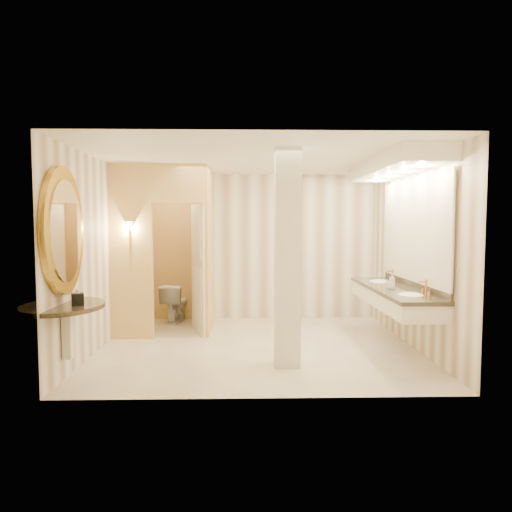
{
  "coord_description": "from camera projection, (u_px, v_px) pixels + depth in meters",
  "views": [
    {
      "loc": [
        -0.18,
        -6.54,
        1.78
      ],
      "look_at": [
        -0.01,
        0.2,
        1.31
      ],
      "focal_mm": 32.0,
      "sensor_mm": 36.0,
      "label": 1
    }
  ],
  "objects": [
    {
      "name": "wall_sconce",
      "position": [
        130.0,
        227.0,
        6.91
      ],
      "size": [
        0.14,
        0.14,
        0.42
      ],
      "color": "#CA8941",
      "rests_on": "toilet_closet"
    },
    {
      "name": "console_shelf",
      "position": [
        63.0,
        262.0,
        5.11
      ],
      "size": [
        1.11,
        1.11,
        2.0
      ],
      "color": "black",
      "rests_on": "floor"
    },
    {
      "name": "vanity",
      "position": [
        397.0,
        235.0,
        6.47
      ],
      "size": [
        0.75,
        2.68,
        2.09
      ],
      "color": "white",
      "rests_on": "floor"
    },
    {
      "name": "pillar",
      "position": [
        287.0,
        259.0,
        5.67
      ],
      "size": [
        0.31,
        0.31,
        2.7
      ],
      "primitive_type": "cube",
      "color": "white",
      "rests_on": "floor"
    },
    {
      "name": "floor",
      "position": [
        257.0,
        346.0,
        6.65
      ],
      "size": [
        4.5,
        4.5,
        0.0
      ],
      "primitive_type": "plane",
      "color": "white",
      "rests_on": "ground"
    },
    {
      "name": "toilet",
      "position": [
        175.0,
        303.0,
        8.28
      ],
      "size": [
        0.5,
        0.74,
        0.7
      ],
      "primitive_type": "imported",
      "rotation": [
        0.0,
        0.0,
        2.97
      ],
      "color": "white",
      "rests_on": "floor"
    },
    {
      "name": "ceiling",
      "position": [
        257.0,
        159.0,
        6.46
      ],
      "size": [
        4.5,
        4.5,
        0.0
      ],
      "primitive_type": "plane",
      "rotation": [
        3.14,
        0.0,
        0.0
      ],
      "color": "white",
      "rests_on": "wall_back"
    },
    {
      "name": "soap_bottle_b",
      "position": [
        390.0,
        283.0,
        6.48
      ],
      "size": [
        0.13,
        0.13,
        0.13
      ],
      "primitive_type": "imported",
      "rotation": [
        0.0,
        0.0,
        0.38
      ],
      "color": "silver",
      "rests_on": "vanity"
    },
    {
      "name": "wall_right",
      "position": [
        412.0,
        254.0,
        6.61
      ],
      "size": [
        0.02,
        4.0,
        2.7
      ],
      "primitive_type": "cube",
      "color": "white",
      "rests_on": "floor"
    },
    {
      "name": "toilet_closet",
      "position": [
        188.0,
        248.0,
        7.49
      ],
      "size": [
        1.5,
        1.55,
        2.7
      ],
      "color": "#F3CC7F",
      "rests_on": "floor"
    },
    {
      "name": "wall_front",
      "position": [
        263.0,
        267.0,
        4.56
      ],
      "size": [
        4.5,
        0.02,
        2.7
      ],
      "primitive_type": "cube",
      "color": "white",
      "rests_on": "floor"
    },
    {
      "name": "soap_bottle_c",
      "position": [
        392.0,
        281.0,
        6.33
      ],
      "size": [
        0.09,
        0.09,
        0.22
      ],
      "primitive_type": "imported",
      "rotation": [
        0.0,
        0.0,
        0.06
      ],
      "color": "#C6B28C",
      "rests_on": "vanity"
    },
    {
      "name": "tissue_box",
      "position": [
        78.0,
        299.0,
        5.09
      ],
      "size": [
        0.17,
        0.17,
        0.13
      ],
      "primitive_type": "cube",
      "rotation": [
        0.0,
        0.0,
        0.37
      ],
      "color": "black",
      "rests_on": "console_shelf"
    },
    {
      "name": "wall_back",
      "position": [
        254.0,
        247.0,
        8.55
      ],
      "size": [
        4.5,
        0.02,
        2.7
      ],
      "primitive_type": "cube",
      "color": "white",
      "rests_on": "floor"
    },
    {
      "name": "soap_bottle_a",
      "position": [
        387.0,
        283.0,
        6.48
      ],
      "size": [
        0.07,
        0.07,
        0.12
      ],
      "primitive_type": "imported",
      "rotation": [
        0.0,
        0.0,
        -0.38
      ],
      "color": "beige",
      "rests_on": "vanity"
    },
    {
      "name": "wall_left",
      "position": [
        100.0,
        254.0,
        6.5
      ],
      "size": [
        0.02,
        4.0,
        2.7
      ],
      "primitive_type": "cube",
      "color": "white",
      "rests_on": "floor"
    }
  ]
}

